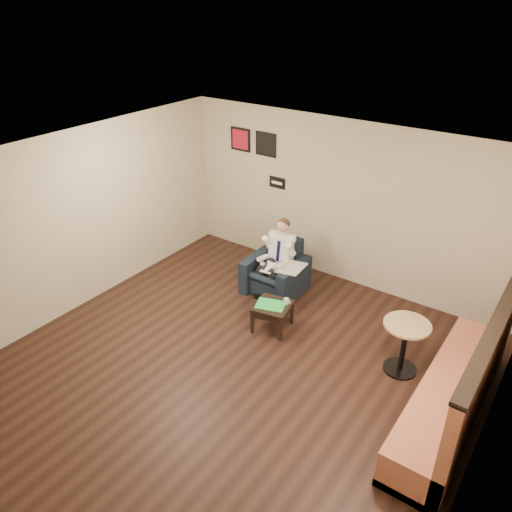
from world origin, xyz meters
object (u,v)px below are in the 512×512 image
Objects in this scene: armchair at (275,268)px; green_folder at (271,305)px; side_table at (273,316)px; seated_man at (272,262)px; smartphone at (280,300)px; cafe_table at (403,347)px; banquette at (458,368)px; coffee_mug at (286,301)px.

green_folder is at bearing -61.67° from armchair.
armchair is at bearing 121.25° from side_table.
seated_man reaches higher than smartphone.
side_table is 1.95m from cafe_table.
seated_man is 1.06m from side_table.
armchair is 1.10m from green_folder.
smartphone is at bearing 171.65° from banquette.
side_table is at bearing -173.54° from cafe_table.
coffee_mug is 0.03× the size of banquette.
smartphone is at bearing -178.10° from cafe_table.
cafe_table is at bearing -14.71° from seated_man.
seated_man is at bearing -90.00° from armchair.
seated_man is (0.00, -0.11, 0.16)m from armchair.
coffee_mug is at bearing -44.95° from seated_man.
coffee_mug is 2.59m from banquette.
seated_man reaches higher than coffee_mug.
smartphone is (0.58, -0.77, -0.01)m from armchair.
cafe_table reaches higher than smartphone.
banquette reaches higher than armchair.
seated_man is 0.90m from smartphone.
smartphone reaches higher than side_table.
smartphone is (-0.13, 0.01, -0.04)m from coffee_mug.
armchair is 0.97m from smartphone.
side_table is 0.18× the size of banquette.
banquette is (3.26, -1.17, 0.30)m from armchair.
armchair is at bearing 126.35° from smartphone.
banquette is 0.96m from cafe_table.
smartphone is at bearing 173.49° from coffee_mug.
coffee_mug is 0.13m from smartphone.
banquette reaches higher than green_folder.
green_folder is at bearing -103.96° from smartphone.
cafe_table reaches higher than coffee_mug.
cafe_table is (1.91, 0.06, -0.04)m from smartphone.
cafe_table reaches higher than green_folder.
armchair is at bearing 160.27° from banquette.
side_table is at bearing 174.96° from banquette.
cafe_table is (2.49, -0.71, -0.05)m from armchair.
cafe_table is (1.93, 0.22, 0.17)m from side_table.
seated_man is 9.12× the size of smartphone.
green_folder is 2.74m from banquette.
armchair reaches higher than green_folder.
green_folder is 1.97m from cafe_table.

